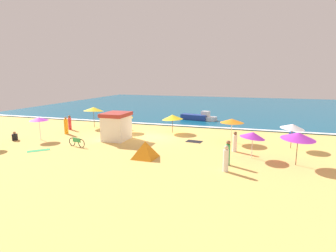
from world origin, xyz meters
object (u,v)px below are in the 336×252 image
object	(u,v)px
small_boat_0	(194,117)
beach_umbrella_0	(253,135)
beach_umbrella_5	(232,121)
beachgoer_2	(235,142)
beachgoer_3	(226,159)
lifeguard_cabana	(116,126)
parked_bicycle	(77,142)
small_boat_1	(205,117)
beach_umbrella_7	(298,136)
beach_umbrella_8	(39,119)
beachgoer_1	(70,123)
beach_umbrella_2	(172,117)
beach_tent	(145,150)
beach_umbrella_6	(94,109)
beachgoer_5	(66,126)
beach_umbrella_3	(122,116)
beach_umbrella_1	(292,126)
beachgoer_7	(121,120)
beachgoer_4	(228,153)
beachgoer_0	(292,135)
beachgoer_6	(15,137)

from	to	relation	value
small_boat_0	beach_umbrella_0	bearing A→B (deg)	-63.49
beach_umbrella_5	beachgoer_2	xyz separation A→B (m)	(0.50, -2.98, -1.17)
beachgoer_3	small_boat_0	xyz separation A→B (m)	(-5.89, 18.28, -0.36)
lifeguard_cabana	beach_umbrella_0	size ratio (longest dim) A/B	1.23
beach_umbrella_5	small_boat_0	xyz separation A→B (m)	(-5.63, 10.55, -1.50)
parked_bicycle	small_boat_0	world-z (taller)	small_boat_0
small_boat_1	beach_umbrella_5	bearing A→B (deg)	-68.77
beach_umbrella_7	beach_umbrella_8	xyz separation A→B (m)	(-21.68, 0.76, -0.05)
beachgoer_1	beachgoer_3	size ratio (longest dim) A/B	0.95
beach_umbrella_2	beach_umbrella_8	world-z (taller)	beach_umbrella_8
beach_umbrella_0	beach_tent	xyz separation A→B (m)	(-7.35, -2.33, -1.09)
beach_umbrella_0	beach_tent	distance (m)	7.79
beach_tent	beach_umbrella_8	bearing A→B (deg)	168.48
beachgoer_2	small_boat_0	world-z (taller)	beachgoer_2
beach_umbrella_6	beach_umbrella_5	bearing A→B (deg)	-9.12
beach_umbrella_0	parked_bicycle	xyz separation A→B (m)	(-14.08, -1.09, -1.33)
beach_umbrella_0	beachgoer_1	bearing A→B (deg)	165.99
lifeguard_cabana	beachgoer_5	size ratio (longest dim) A/B	1.54
small_boat_0	beach_umbrella_3	bearing A→B (deg)	-121.39
beach_umbrella_1	beachgoer_7	size ratio (longest dim) A/B	1.43
beach_umbrella_5	beachgoer_4	xyz separation A→B (m)	(0.27, -6.41, -1.11)
beach_umbrella_8	beachgoer_2	world-z (taller)	beach_umbrella_8
beach_umbrella_0	beachgoer_2	distance (m)	2.07
beachgoer_4	beachgoer_7	bearing A→B (deg)	143.62
beach_umbrella_3	beach_umbrella_8	bearing A→B (deg)	-136.20
beachgoer_2	lifeguard_cabana	bearing A→B (deg)	175.78
beachgoer_0	beach_umbrella_1	bearing A→B (deg)	-97.73
beachgoer_0	beachgoer_6	world-z (taller)	beachgoer_6
beachgoer_4	beachgoer_6	distance (m)	19.43
beach_umbrella_7	beachgoer_3	xyz separation A→B (m)	(-4.37, -2.66, -1.20)
beachgoer_6	small_boat_0	world-z (taller)	beachgoer_6
beach_umbrella_1	beachgoer_2	bearing A→B (deg)	-151.54
beachgoer_0	beachgoer_4	world-z (taller)	beachgoer_4
beach_umbrella_1	small_boat_0	bearing A→B (deg)	133.07
beach_umbrella_8	beach_umbrella_7	bearing A→B (deg)	-2.00
beachgoer_3	small_boat_0	bearing A→B (deg)	107.86
small_boat_1	beachgoer_0	bearing A→B (deg)	-37.11
beach_umbrella_8	beachgoer_3	size ratio (longest dim) A/B	1.26
beach_umbrella_1	beach_umbrella_7	size ratio (longest dim) A/B	0.84
beach_umbrella_7	beachgoer_7	distance (m)	18.98
lifeguard_cabana	beachgoer_4	distance (m)	11.34
small_boat_1	beachgoer_2	bearing A→B (deg)	-71.22
beachgoer_5	beach_umbrella_3	bearing A→B (deg)	27.94
parked_bicycle	small_boat_1	distance (m)	17.99
beachgoer_0	beachgoer_1	world-z (taller)	beachgoer_1
beach_umbrella_3	beach_umbrella_7	world-z (taller)	beach_umbrella_7
beach_umbrella_7	beach_tent	world-z (taller)	beach_umbrella_7
beach_umbrella_1	beachgoer_5	distance (m)	21.23
beach_umbrella_0	beach_umbrella_6	world-z (taller)	beach_umbrella_6
beachgoer_7	small_boat_1	world-z (taller)	beachgoer_7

